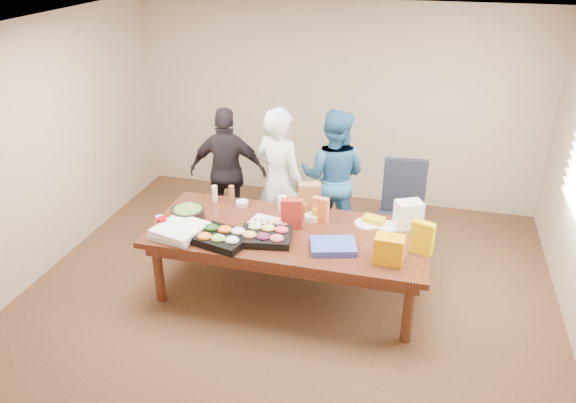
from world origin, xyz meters
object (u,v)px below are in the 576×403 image
(conference_table, at_px, (289,263))
(person_right, at_px, (333,177))
(office_chair, at_px, (400,219))
(sheet_cake, at_px, (268,225))
(salad_bowl, at_px, (188,214))
(person_center, at_px, (279,182))

(conference_table, relative_size, person_right, 1.68)
(conference_table, distance_m, person_right, 1.36)
(office_chair, xyz_separation_m, sheet_cake, (-1.27, -0.89, 0.21))
(conference_table, relative_size, office_chair, 2.45)
(sheet_cake, bearing_deg, salad_bowl, -169.66)
(sheet_cake, xyz_separation_m, salad_bowl, (-0.87, -0.01, 0.02))
(sheet_cake, height_order, salad_bowl, salad_bowl)
(person_right, relative_size, salad_bowl, 4.81)
(person_center, height_order, sheet_cake, person_center)
(office_chair, relative_size, salad_bowl, 3.30)
(salad_bowl, bearing_deg, office_chair, 22.72)
(conference_table, distance_m, person_center, 1.05)
(person_right, height_order, sheet_cake, person_right)
(conference_table, bearing_deg, salad_bowl, 179.80)
(office_chair, bearing_deg, person_right, 151.58)
(conference_table, xyz_separation_m, sheet_cake, (-0.22, 0.01, 0.41))
(person_right, height_order, salad_bowl, person_right)
(office_chair, bearing_deg, sheet_cake, -150.23)
(sheet_cake, bearing_deg, person_center, 107.38)
(office_chair, height_order, person_center, person_center)
(person_center, distance_m, person_right, 0.68)
(sheet_cake, distance_m, salad_bowl, 0.87)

